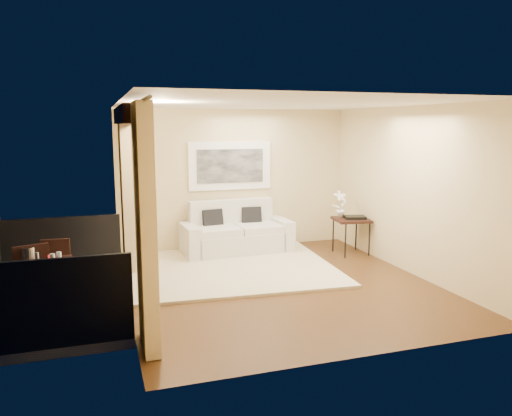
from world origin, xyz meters
name	(u,v)px	position (x,y,z in m)	size (l,w,h in m)	color
floor	(280,285)	(0.00, 0.00, 0.00)	(5.00, 5.00, 0.00)	#4D3016
room_shell	(129,115)	(-2.13, 0.00, 2.52)	(5.00, 6.40, 5.00)	white
balcony	(44,296)	(-3.31, 0.00, 0.18)	(1.81, 2.60, 1.17)	#605B56
curtains	(134,205)	(-2.11, 0.00, 1.34)	(0.16, 4.80, 2.64)	#CFB47F
artwork	(230,166)	(-0.10, 2.46, 1.62)	(1.62, 0.07, 0.92)	white
rug	(231,268)	(-0.49, 1.05, 0.02)	(3.37, 2.93, 0.04)	beige
sofa	(236,235)	(-0.11, 2.09, 0.35)	(2.08, 0.98, 0.98)	silver
side_table	(351,222)	(1.93, 1.34, 0.61)	(0.69, 0.69, 0.67)	black
tray	(355,217)	(1.99, 1.32, 0.70)	(0.38, 0.28, 0.05)	black
orchid	(340,204)	(1.77, 1.49, 0.93)	(0.27, 0.19, 0.52)	white
bistro_table	(46,269)	(-3.21, -0.41, 0.65)	(0.67, 0.67, 0.74)	black
balcony_chair_far	(57,264)	(-3.15, 0.41, 0.49)	(0.39, 0.39, 0.86)	black
balcony_chair_near	(34,279)	(-3.35, -0.45, 0.56)	(0.52, 0.53, 0.96)	black
ice_bucket	(28,255)	(-3.41, -0.36, 0.84)	(0.18, 0.18, 0.20)	silver
candle	(50,258)	(-3.17, -0.31, 0.77)	(0.06, 0.06, 0.07)	red
vase	(38,260)	(-3.28, -0.60, 0.83)	(0.04, 0.04, 0.18)	silver
glass_a	(53,259)	(-3.13, -0.47, 0.80)	(0.06, 0.06, 0.12)	white
glass_b	(59,257)	(-3.06, -0.40, 0.80)	(0.06, 0.06, 0.12)	silver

